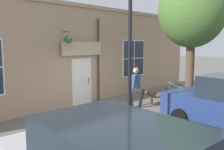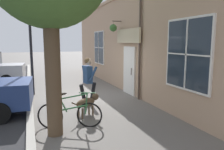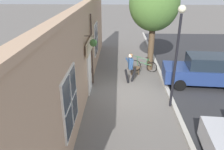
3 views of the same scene
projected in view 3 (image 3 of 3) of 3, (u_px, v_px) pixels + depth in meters
ground_plane at (130, 93)px, 11.60m from camera, size 90.00×90.00×0.00m
storefront_facade at (85, 51)px, 10.75m from camera, size 0.95×18.00×4.52m
pedestrian_walking at (131, 65)px, 12.37m from camera, size 0.72×0.55×1.75m
dog_on_leash at (134, 69)px, 13.54m from camera, size 1.01×0.60×0.69m
street_tree_by_curb at (154, 6)px, 13.01m from camera, size 3.01×2.71×5.89m
leaning_bicycle at (144, 65)px, 14.22m from camera, size 1.66×0.62×1.00m
parked_car_mid_block at (204, 70)px, 12.15m from camera, size 4.42×2.19×1.75m
street_lamp at (178, 44)px, 9.17m from camera, size 0.32×0.32×4.61m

